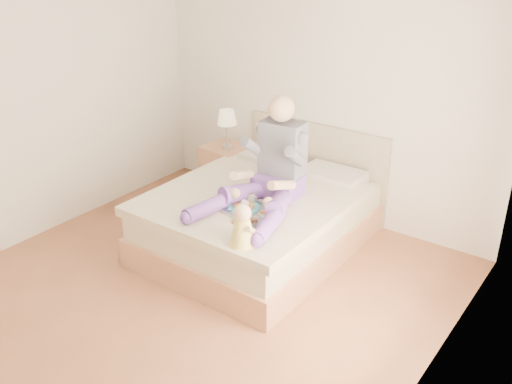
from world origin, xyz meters
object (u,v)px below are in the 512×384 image
Objects in this scene: adult at (270,172)px; tray at (252,210)px; baby at (243,228)px; bed at (263,215)px; nightstand at (227,172)px.

adult reaches higher than tray.
baby is (0.28, -0.78, -0.14)m from adult.
adult is 3.39× the size of baby.
adult is (0.21, -0.18, 0.58)m from bed.
baby reaches higher than nightstand.
nightstand is 1.17× the size of tray.
baby is (0.49, -0.96, 0.44)m from bed.
adult is at bearing 118.05° from baby.
adult reaches higher than nightstand.
adult is at bearing -41.78° from bed.
nightstand is 1.74× the size of baby.
nightstand is at bearing 140.93° from adult.
bed is at bearing 124.97° from baby.
bed is at bearing -28.56° from nightstand.
nightstand is 2.27m from baby.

